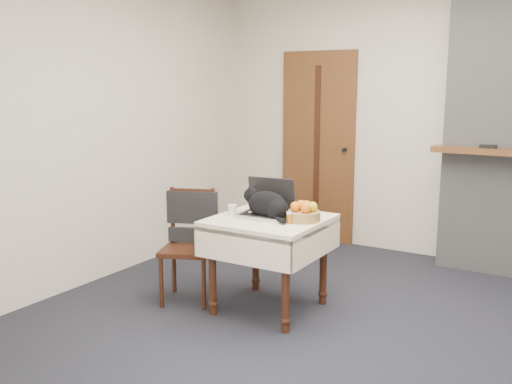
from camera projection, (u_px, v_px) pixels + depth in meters
ground at (351, 327)px, 3.94m from camera, size 4.50×4.50×0.00m
room_shell at (383, 69)px, 4.01m from camera, size 4.52×4.01×2.61m
door at (318, 148)px, 6.03m from camera, size 0.82×0.10×2.00m
side_table at (269, 233)px, 4.16m from camera, size 0.78×0.78×0.70m
laptop at (267, 206)px, 4.21m from camera, size 0.40×0.35×0.27m
cat at (268, 205)px, 4.12m from camera, size 0.44×0.27×0.23m
cream_jar at (232, 210)px, 4.23m from camera, size 0.07×0.07×0.08m
pill_bottle at (289, 218)px, 3.96m from camera, size 0.04×0.04×0.08m
fruit_basket at (303, 213)px, 4.05m from camera, size 0.24×0.24×0.14m
desk_clutter at (295, 218)px, 4.11m from camera, size 0.13×0.08×0.01m
chair at (190, 229)px, 4.42m from camera, size 0.50×0.50×0.86m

